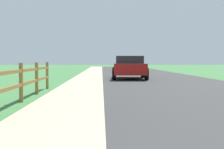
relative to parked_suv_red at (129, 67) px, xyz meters
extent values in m
plane|color=#3E753E|center=(-1.71, 5.55, -0.75)|extent=(120.00, 120.00, 0.00)
cube|color=#323232|center=(1.79, 7.55, -0.75)|extent=(7.00, 66.00, 0.01)
cube|color=#BDB48C|center=(-4.71, 7.55, -0.75)|extent=(6.00, 66.00, 0.01)
cube|color=#3E753E|center=(-6.21, 7.55, -0.75)|extent=(5.00, 66.00, 0.00)
cylinder|color=olive|center=(-4.01, -11.60, -0.20)|extent=(0.11, 0.11, 1.11)
cylinder|color=olive|center=(-4.01, -9.43, -0.20)|extent=(0.11, 0.11, 1.11)
cylinder|color=olive|center=(-4.01, -7.26, -0.20)|extent=(0.11, 0.11, 1.11)
cube|color=maroon|center=(0.00, 0.00, -0.10)|extent=(2.15, 4.71, 0.66)
cube|color=#1E232B|center=(0.00, -0.01, 0.47)|extent=(1.80, 2.17, 0.47)
cylinder|color=black|center=(-0.90, 1.48, -0.38)|extent=(0.26, 0.76, 0.75)
cylinder|color=black|center=(1.03, 1.39, -0.38)|extent=(0.26, 0.76, 0.75)
cylinder|color=black|center=(-1.03, -1.38, -0.38)|extent=(0.26, 0.76, 0.75)
cylinder|color=black|center=(0.90, -1.48, -0.38)|extent=(0.26, 0.76, 0.75)
camera|label=1|loc=(-1.77, -20.69, 0.42)|focal=52.11mm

